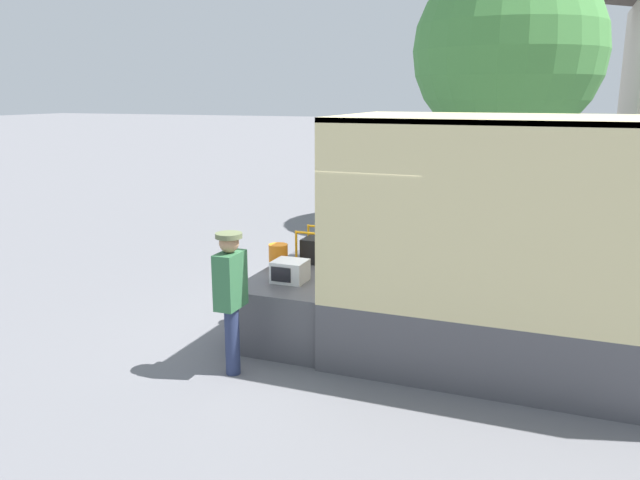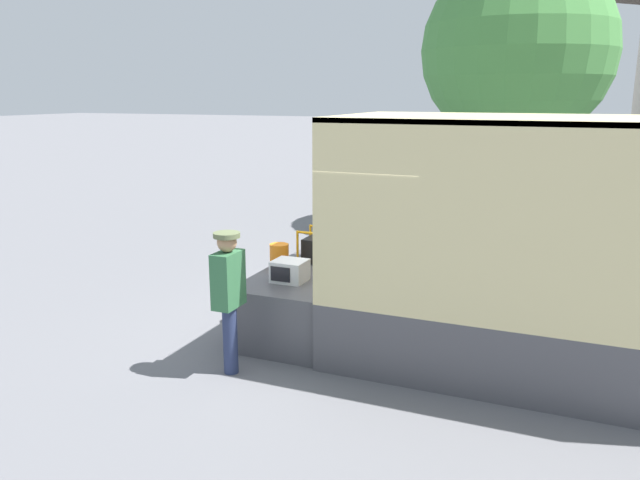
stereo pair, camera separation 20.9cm
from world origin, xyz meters
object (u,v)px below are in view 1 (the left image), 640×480
Objects in this scene: worker_person at (231,288)px; street_tree at (508,52)px; microwave at (290,271)px; portable_generator at (320,250)px; orange_bucket at (278,256)px.

worker_person is 0.27× the size of street_tree.
microwave is at bearing -101.96° from street_tree.
street_tree is at bearing 76.65° from portable_generator.
worker_person reaches higher than microwave.
portable_generator is 8.72m from street_tree.
orange_bucket is at bearing 128.19° from microwave.
street_tree is (2.14, 10.13, 3.26)m from worker_person.
worker_person reaches higher than portable_generator.
portable_generator is 0.09× the size of street_tree.
worker_person is at bearing -101.51° from microwave.
worker_person is (-0.24, -1.20, 0.08)m from microwave.
orange_bucket is 9.31m from street_tree.
microwave is 9.72m from street_tree.
worker_person is (0.18, -1.74, 0.05)m from orange_bucket.
microwave is 0.69m from orange_bucket.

